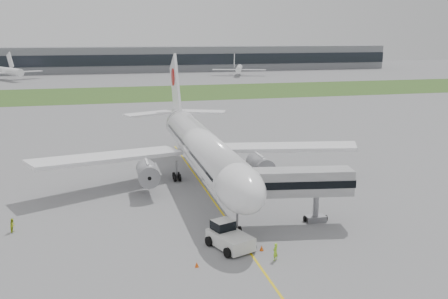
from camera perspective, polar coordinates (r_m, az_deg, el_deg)
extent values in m
plane|color=slate|center=(68.83, -1.87, -4.97)|extent=(600.00, 600.00, 0.00)
cube|color=#3D5C22|center=(185.70, -9.84, 6.33)|extent=(600.00, 50.00, 0.02)
cube|color=gray|center=(294.63, -11.62, 10.06)|extent=(320.00, 22.00, 14.00)
cube|color=black|center=(283.65, -11.51, 9.96)|extent=(320.00, 0.60, 6.00)
cylinder|color=white|center=(71.11, -2.59, 0.30)|extent=(5.00, 38.00, 5.00)
ellipsoid|color=white|center=(52.79, 1.69, -4.26)|extent=(5.00, 11.00, 5.00)
cube|color=black|center=(51.61, 2.00, -3.62)|extent=(3.20, 1.54, 1.14)
cone|color=white|center=(92.23, -5.35, 3.73)|extent=(5.00, 10.53, 6.16)
cube|color=white|center=(71.99, -13.09, -0.86)|extent=(22.13, 13.52, 1.70)
cube|color=white|center=(76.81, 6.66, 0.27)|extent=(22.13, 13.52, 1.70)
cylinder|color=#99999E|center=(68.23, -8.74, -2.65)|extent=(2.70, 5.20, 2.70)
cylinder|color=#99999E|center=(71.39, 4.14, -1.82)|extent=(2.70, 5.20, 2.70)
cube|color=white|center=(93.02, -5.57, 6.97)|extent=(0.45, 10.90, 12.76)
cylinder|color=#A10A09|center=(93.81, -5.69, 8.25)|extent=(0.60, 3.20, 3.20)
cube|color=white|center=(94.01, -8.62, 4.06)|extent=(9.54, 6.34, 0.35)
cube|color=white|center=(95.47, -2.62, 4.33)|extent=(9.54, 6.34, 0.35)
cylinder|color=gray|center=(54.59, 1.52, -8.16)|extent=(0.24, 0.24, 3.10)
cylinder|color=black|center=(74.70, -5.42, -3.12)|extent=(1.40, 1.10, 1.10)
cylinder|color=black|center=(75.88, -0.64, -2.80)|extent=(1.40, 1.10, 1.10)
cube|color=silver|center=(51.55, 0.73, -10.27)|extent=(4.37, 5.69, 1.34)
cube|color=silver|center=(52.14, -0.13, -8.66)|extent=(2.51, 2.38, 1.12)
cube|color=black|center=(52.11, -0.13, -8.61)|extent=(2.58, 2.45, 0.95)
cylinder|color=black|center=(52.21, -1.73, -10.44)|extent=(0.72, 1.08, 1.01)
cylinder|color=black|center=(53.76, 1.01, -9.71)|extent=(0.72, 1.08, 1.01)
cylinder|color=black|center=(49.66, 0.41, -11.71)|extent=(0.72, 1.08, 1.01)
cylinder|color=black|center=(51.30, 3.23, -10.89)|extent=(0.72, 1.08, 1.01)
cube|color=#B2B3B5|center=(57.03, 7.92, -3.70)|extent=(13.70, 5.02, 2.87)
cube|color=black|center=(57.03, 7.92, -3.70)|extent=(13.91, 5.14, 0.86)
cube|color=#B2B3B5|center=(55.10, 1.79, -4.18)|extent=(2.49, 3.26, 3.26)
cylinder|color=gray|center=(59.13, 10.46, -6.41)|extent=(0.67, 0.67, 3.64)
cube|color=gray|center=(59.64, 10.40, -7.75)|extent=(2.49, 1.70, 0.67)
cylinder|color=black|center=(59.33, 9.23, -7.81)|extent=(0.39, 0.71, 0.67)
cylinder|color=black|center=(59.96, 11.56, -7.69)|extent=(0.39, 0.71, 0.67)
cone|color=#F2540C|center=(48.00, -3.13, -12.98)|extent=(0.38, 0.38, 0.52)
cone|color=#F2540C|center=(51.36, 4.32, -11.15)|extent=(0.41, 0.41, 0.56)
imported|color=#A0E626|center=(49.27, 5.88, -11.54)|extent=(0.75, 0.71, 1.73)
imported|color=#AFC721|center=(60.14, -22.98, -7.97)|extent=(0.73, 0.86, 1.59)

